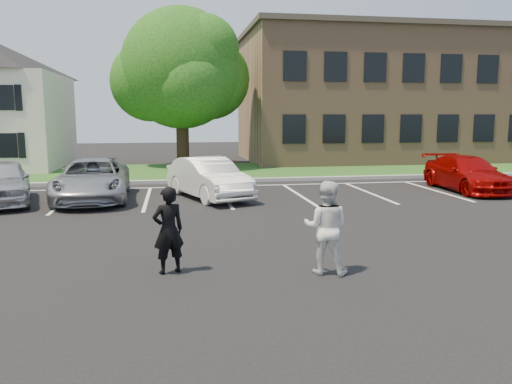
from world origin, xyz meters
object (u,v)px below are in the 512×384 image
man_black_suit (168,230)px  car_silver_minivan (92,180)px  tree (183,71)px  man_white_shirt (326,228)px  car_silver_west (1,182)px  car_red_compact (467,174)px  office_building (409,97)px  car_white_sedan (209,178)px

man_black_suit → car_silver_minivan: man_black_suit is taller
tree → car_silver_minivan: 11.95m
man_white_shirt → car_silver_west: (-8.56, 8.99, -0.14)m
tree → man_white_shirt: 20.31m
car_red_compact → car_silver_minivan: bearing=-178.3°
tree → man_white_shirt: tree is taller
man_white_shirt → car_silver_west: 12.41m
office_building → man_white_shirt: (-13.03, -23.21, -3.27)m
car_white_sedan → man_white_shirt: bearing=-101.3°
car_white_sedan → car_red_compact: (10.24, 0.15, -0.05)m
car_white_sedan → car_red_compact: car_white_sedan is taller
tree → office_building: bearing=13.0°
car_white_sedan → car_red_compact: size_ratio=0.95×
tree → car_silver_west: 13.29m
man_white_shirt → tree: bearing=-60.0°
office_building → car_red_compact: size_ratio=4.78×
man_white_shirt → car_white_sedan: size_ratio=0.40×
car_silver_minivan → man_white_shirt: bearing=-61.7°
tree → car_white_sedan: (0.60, -10.71, -4.62)m
tree → man_white_shirt: (2.17, -19.70, -4.46)m
man_white_shirt → car_silver_minivan: (-5.63, 9.24, -0.16)m
car_silver_minivan → office_building: bearing=33.8°
man_white_shirt → car_silver_minivan: 10.82m
car_silver_west → car_red_compact: car_silver_west is taller
tree → car_red_compact: (10.83, -10.56, -4.67)m
car_silver_minivan → car_white_sedan: size_ratio=1.17×
man_white_shirt → car_white_sedan: man_white_shirt is taller
man_white_shirt → car_red_compact: bearing=-109.8°
office_building → car_white_sedan: size_ratio=5.04×
man_white_shirt → office_building: bearing=-95.6°
car_white_sedan → car_red_compact: 10.24m
office_building → car_red_compact: 15.14m
tree → man_black_suit: tree is taller
car_white_sedan → office_building: bearing=23.1°
car_silver_west → man_black_suit: bearing=-71.4°
car_red_compact → man_white_shirt: bearing=-131.4°
office_building → man_white_shirt: 26.82m
man_black_suit → car_white_sedan: bearing=-119.3°
tree → car_red_compact: 15.83m
car_silver_minivan → car_red_compact: car_silver_minivan is taller
office_building → car_silver_west: bearing=-146.6°
man_white_shirt → car_white_sedan: 9.13m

